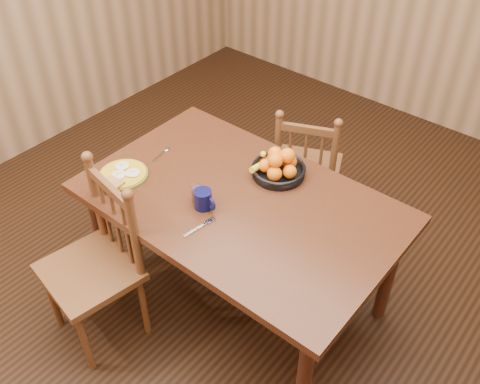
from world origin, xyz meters
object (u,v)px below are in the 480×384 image
Objects in this scene: breakfast_plate at (123,174)px; fruit_bowl at (278,166)px; dining_table at (240,212)px; coffee_mug at (204,199)px; chair_near at (96,265)px; chair_far at (306,169)px.

fruit_bowl is (0.63, 0.53, 0.04)m from breakfast_plate.
coffee_mug is at bearing -122.59° from dining_table.
chair_near is at bearing -117.21° from fruit_bowl.
fruit_bowl reaches higher than coffee_mug.
chair_far is 3.10× the size of fruit_bowl.
chair_far is 1.43m from chair_near.
chair_far reaches higher than coffee_mug.
fruit_bowl is at bearing 84.54° from dining_table.
fruit_bowl is (0.13, 0.44, 0.00)m from coffee_mug.
dining_table is 0.32m from fruit_bowl.
breakfast_plate is 0.51m from coffee_mug.
chair_near is at bearing -66.16° from breakfast_plate.
fruit_bowl reaches higher than chair_far.
coffee_mug is (0.50, 0.09, 0.04)m from breakfast_plate.
coffee_mug is at bearing 65.15° from chair_far.
coffee_mug is 0.46× the size of fruit_bowl.
chair_near reaches higher than fruit_bowl.
breakfast_plate is at bearing 39.26° from chair_far.
breakfast_plate is (-0.51, -1.02, 0.33)m from chair_far.
chair_far is 0.62m from fruit_bowl.
dining_table is at bearing 72.46° from chair_far.
breakfast_plate is (-0.16, 0.37, 0.28)m from chair_near.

